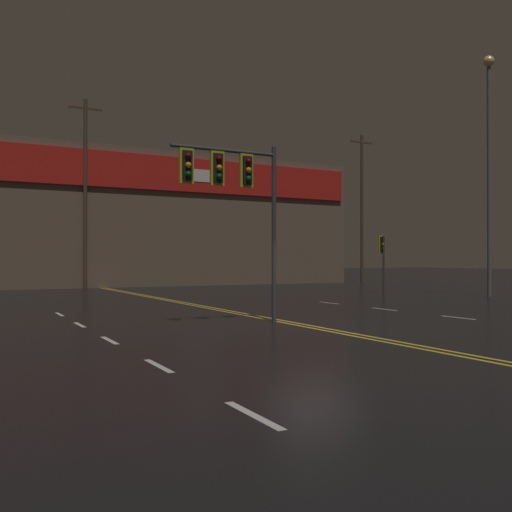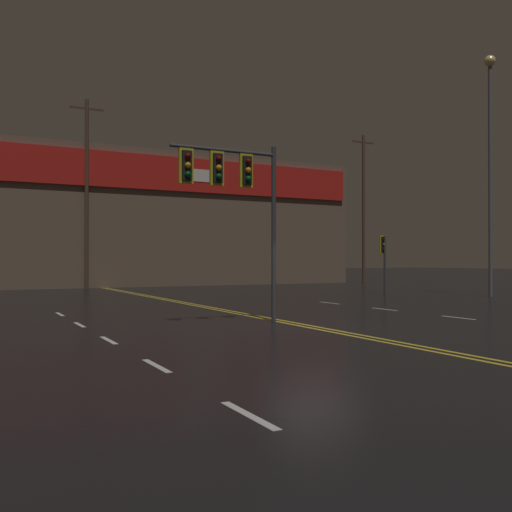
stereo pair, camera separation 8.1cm
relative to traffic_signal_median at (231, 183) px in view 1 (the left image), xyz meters
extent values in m
plane|color=black|center=(1.69, -1.69, -4.12)|extent=(200.00, 200.00, 0.00)
cube|color=gold|center=(1.54, -1.69, -4.11)|extent=(0.12, 60.00, 0.01)
cube|color=gold|center=(1.84, -1.69, -4.11)|extent=(0.12, 60.00, 0.01)
cube|color=silver|center=(-3.92, -8.89, -4.11)|extent=(0.12, 1.40, 0.01)
cube|color=silver|center=(-3.92, -5.29, -4.11)|extent=(0.12, 1.40, 0.01)
cube|color=silver|center=(-3.92, -1.69, -4.11)|extent=(0.12, 1.40, 0.01)
cube|color=silver|center=(-3.92, 1.91, -4.11)|extent=(0.12, 1.40, 0.01)
cube|color=silver|center=(-3.92, 5.51, -4.11)|extent=(0.12, 1.40, 0.01)
cube|color=silver|center=(7.31, -1.69, -4.11)|extent=(0.12, 1.40, 0.01)
cube|color=silver|center=(7.31, 1.91, -4.11)|extent=(0.12, 1.40, 0.01)
cube|color=silver|center=(7.31, 5.51, -4.11)|extent=(0.12, 1.40, 0.01)
cylinder|color=#38383D|center=(1.43, 0.02, -1.47)|extent=(0.14, 0.14, 5.29)
cylinder|color=#38383D|center=(-0.21, 0.02, 0.92)|extent=(3.28, 0.10, 0.10)
cube|color=black|center=(0.49, 0.02, 0.38)|extent=(0.28, 0.24, 0.84)
cube|color=gold|center=(0.49, 0.02, 0.38)|extent=(0.42, 0.08, 0.99)
sphere|color=#500705|center=(0.49, -0.14, 0.64)|extent=(0.17, 0.17, 0.17)
sphere|color=orange|center=(0.49, -0.14, 0.38)|extent=(0.17, 0.17, 0.17)
sphere|color=#084513|center=(0.49, -0.14, 0.13)|extent=(0.17, 0.17, 0.17)
cube|color=black|center=(-0.44, 0.02, 0.38)|extent=(0.28, 0.24, 0.84)
cube|color=gold|center=(-0.44, 0.02, 0.38)|extent=(0.42, 0.08, 0.99)
sphere|color=#500705|center=(-0.44, -0.14, 0.64)|extent=(0.17, 0.17, 0.17)
sphere|color=orange|center=(-0.44, -0.14, 0.38)|extent=(0.17, 0.17, 0.17)
sphere|color=#084513|center=(-0.44, -0.14, 0.13)|extent=(0.17, 0.17, 0.17)
cube|color=black|center=(-1.38, 0.02, 0.38)|extent=(0.28, 0.24, 0.84)
cube|color=gold|center=(-1.38, 0.02, 0.38)|extent=(0.42, 0.08, 0.99)
sphere|color=#500705|center=(-1.38, -0.14, 0.64)|extent=(0.17, 0.17, 0.17)
sphere|color=orange|center=(-1.38, -0.14, 0.38)|extent=(0.17, 0.17, 0.17)
sphere|color=#084513|center=(-1.38, -0.14, 0.13)|extent=(0.17, 0.17, 0.17)
cylinder|color=#38383D|center=(13.97, 9.73, -2.50)|extent=(0.13, 0.13, 3.22)
cube|color=black|center=(13.97, 9.91, -1.36)|extent=(0.28, 0.24, 0.84)
cube|color=gold|center=(13.97, 9.91, -1.36)|extent=(0.42, 0.08, 0.99)
sphere|color=#500705|center=(13.97, 9.75, -1.11)|extent=(0.17, 0.17, 0.17)
sphere|color=orange|center=(13.97, 9.75, -1.36)|extent=(0.17, 0.17, 0.17)
sphere|color=#084513|center=(13.97, 9.75, -1.61)|extent=(0.17, 0.17, 0.17)
cylinder|color=#59595E|center=(17.11, 5.26, 1.85)|extent=(0.20, 0.20, 11.93)
sphere|color=#F9D17A|center=(17.11, 5.26, 7.98)|extent=(0.56, 0.56, 0.56)
cube|color=brown|center=(1.69, 28.85, 0.76)|extent=(40.13, 10.00, 9.75)
cube|color=red|center=(1.69, 23.75, 3.93)|extent=(39.33, 0.20, 2.44)
cube|color=white|center=(8.72, 23.70, 3.93)|extent=(3.20, 0.16, 0.90)
cylinder|color=#4C3828|center=(0.49, 23.66, 2.16)|extent=(0.26, 0.26, 12.55)
cube|color=#4C3828|center=(0.49, 23.66, 7.84)|extent=(2.20, 0.12, 0.12)
cylinder|color=#4C3828|center=(23.49, 23.66, 2.15)|extent=(0.26, 0.26, 12.52)
cube|color=#4C3828|center=(23.49, 23.66, 7.81)|extent=(2.20, 0.12, 0.12)
camera|label=1|loc=(-7.07, -14.95, -2.26)|focal=40.00mm
camera|label=2|loc=(-7.00, -14.99, -2.26)|focal=40.00mm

